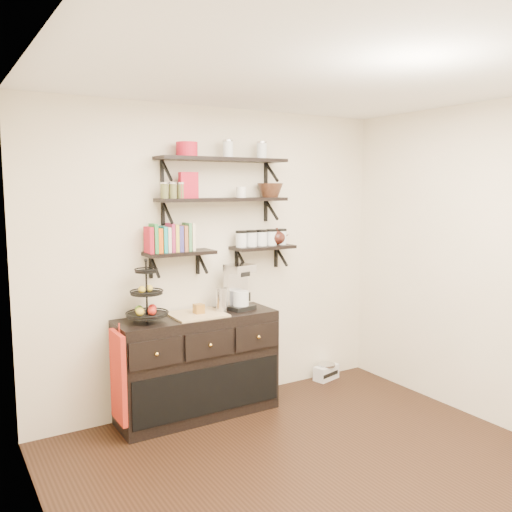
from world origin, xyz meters
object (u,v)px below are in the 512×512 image
at_px(sideboard, 198,365).
at_px(coffee_maker, 238,288).
at_px(fruit_stand, 147,301).
at_px(radio, 326,372).

xyz_separation_m(sideboard, coffee_maker, (0.42, 0.03, 0.64)).
relative_size(sideboard, coffee_maker, 3.41).
distance_m(sideboard, coffee_maker, 0.77).
height_order(fruit_stand, coffee_maker, fruit_stand).
bearing_deg(fruit_stand, sideboard, -0.46).
xyz_separation_m(fruit_stand, coffee_maker, (0.87, 0.02, 0.02)).
bearing_deg(fruit_stand, radio, 3.43).
xyz_separation_m(coffee_maker, radio, (1.10, 0.09, -1.01)).
bearing_deg(radio, coffee_maker, 170.38).
relative_size(sideboard, radio, 4.66).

